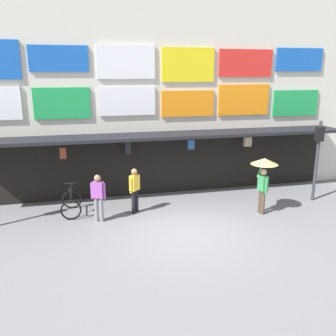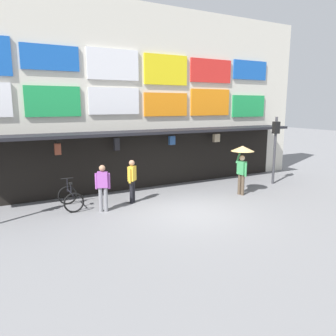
# 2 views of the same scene
# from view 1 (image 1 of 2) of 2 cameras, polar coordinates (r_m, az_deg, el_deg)

# --- Properties ---
(ground_plane) EXTENTS (80.00, 80.00, 0.00)m
(ground_plane) POSITION_cam_1_polar(r_m,az_deg,el_deg) (11.65, 2.55, -10.33)
(ground_plane) COLOR slate
(shopfront) EXTENTS (18.00, 2.60, 8.00)m
(shopfront) POSITION_cam_1_polar(r_m,az_deg,el_deg) (14.99, -2.10, 11.18)
(shopfront) COLOR beige
(shopfront) RESTS_ON ground
(traffic_light_far) EXTENTS (0.31, 0.34, 3.20)m
(traffic_light_far) POSITION_cam_1_polar(r_m,az_deg,el_deg) (15.02, 22.95, 2.96)
(traffic_light_far) COLOR #38383D
(traffic_light_far) RESTS_ON ground
(bicycle_parked) EXTENTS (0.73, 1.16, 1.05)m
(bicycle_parked) POSITION_cam_1_polar(r_m,az_deg,el_deg) (13.39, -15.25, -5.54)
(bicycle_parked) COLOR black
(bicycle_parked) RESTS_ON ground
(pedestrian_in_blue) EXTENTS (0.41, 0.41, 1.68)m
(pedestrian_in_blue) POSITION_cam_1_polar(r_m,az_deg,el_deg) (12.90, -5.38, -3.24)
(pedestrian_in_blue) COLOR black
(pedestrian_in_blue) RESTS_ON ground
(pedestrian_with_umbrella) EXTENTS (0.96, 0.96, 2.08)m
(pedestrian_with_umbrella) POSITION_cam_1_polar(r_m,az_deg,el_deg) (13.03, 15.15, -0.34)
(pedestrian_with_umbrella) COLOR brown
(pedestrian_with_umbrella) RESTS_ON ground
(pedestrian_in_purple) EXTENTS (0.49, 0.34, 1.68)m
(pedestrian_in_purple) POSITION_cam_1_polar(r_m,az_deg,el_deg) (12.33, -11.14, -4.36)
(pedestrian_in_purple) COLOR gray
(pedestrian_in_purple) RESTS_ON ground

